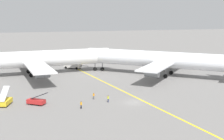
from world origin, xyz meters
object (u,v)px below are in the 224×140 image
Objects in this scene: ground_crew_ramp_agent_by_cones at (81,105)px; pushback_tug at (72,65)px; gse_stair_truck_yellow at (5,101)px; airliner_at_gate_left at (38,59)px; ground_crew_marshaller_foreground at (94,96)px; ground_crew_wing_walker_right at (108,99)px; gse_belt_loader_portside at (36,101)px; airliner_being_pushed at (160,60)px.

pushback_tug is at bearing 80.89° from ground_crew_ramp_agent_by_cones.
airliner_at_gate_left is at bearing 73.09° from gse_stair_truck_yellow.
ground_crew_marshaller_foreground is (-3.66, -44.38, -0.47)m from pushback_tug.
gse_stair_truck_yellow is at bearing 176.35° from ground_crew_marshaller_foreground.
ground_crew_wing_walker_right is at bearing -12.01° from gse_stair_truck_yellow.
ground_crew_wing_walker_right is (15.85, -3.12, 0.03)m from gse_belt_loader_portside.
airliner_at_gate_left reaches higher than airliner_being_pushed.
pushback_tug is 1.76× the size of gse_belt_loader_portside.
pushback_tug is at bearing 88.62° from ground_crew_wing_walker_right.
ground_crew_wing_walker_right is 4.31m from ground_crew_marshaller_foreground.
gse_belt_loader_portside is at bearing -178.34° from ground_crew_marshaller_foreground.
pushback_tug is 44.53m from ground_crew_marshaller_foreground.
pushback_tug is 4.99× the size of ground_crew_wing_walker_right.
airliner_at_gate_left reaches higher than ground_crew_wing_walker_right.
airliner_at_gate_left is at bearing 104.69° from ground_crew_marshaller_foreground.
ground_crew_marshaller_foreground is at bearing -3.65° from gse_stair_truck_yellow.
airliner_being_pushed is 35.84m from ground_crew_marshaller_foreground.
ground_crew_ramp_agent_by_cones is (-4.50, -6.49, 0.04)m from ground_crew_marshaller_foreground.
ground_crew_ramp_agent_by_cones is at bearing -156.96° from ground_crew_wing_walker_right.
pushback_tug is at bearing 61.23° from gse_stair_truck_yellow.
airliner_at_gate_left is 16.03m from pushback_tug.
airliner_at_gate_left reaches higher than ground_crew_marshaller_foreground.
airliner_at_gate_left is at bearing 159.28° from airliner_being_pushed.
ground_crew_ramp_agent_by_cones is (-32.55, -28.34, -4.47)m from airliner_being_pushed.
gse_stair_truck_yellow reaches higher than ground_crew_ramp_agent_by_cones.
airliner_at_gate_left is 41.55m from ground_crew_wing_walker_right.
ground_crew_ramp_agent_by_cones reaches higher than ground_crew_wing_walker_right.
gse_stair_truck_yellow is at bearing -156.82° from airliner_being_pushed.
ground_crew_ramp_agent_by_cones is at bearing -124.74° from ground_crew_marshaller_foreground.
airliner_being_pushed is 9.17× the size of gse_stair_truck_yellow.
gse_belt_loader_portside is (-17.01, -44.77, -0.47)m from pushback_tug.
gse_belt_loader_portside is at bearing -110.80° from pushback_tug.
airliner_at_gate_left is 32.48× the size of ground_crew_ramp_agent_by_cones.
pushback_tug is 49.18m from gse_stair_truck_yellow.
pushback_tug reaches higher than ground_crew_wing_walker_right.
pushback_tug is at bearing 85.29° from ground_crew_marshaller_foreground.
ground_crew_ramp_agent_by_cones is (8.85, -6.10, 0.04)m from gse_belt_loader_portside.
gse_stair_truck_yellow is (-10.57, -34.76, -4.23)m from airliner_at_gate_left.
ground_crew_marshaller_foreground is (20.01, -1.28, -0.20)m from gse_stair_truck_yellow.
airliner_at_gate_left is 6.62× the size of pushback_tug.
pushback_tug is 47.89m from gse_belt_loader_portside.
gse_belt_loader_portside is 13.35m from ground_crew_marshaller_foreground.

